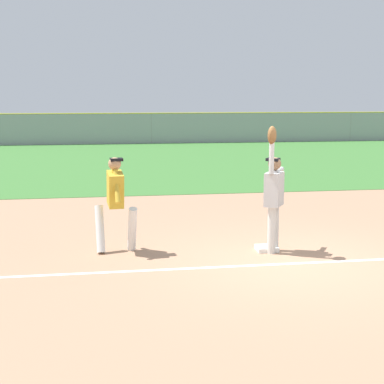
{
  "coord_description": "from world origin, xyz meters",
  "views": [
    {
      "loc": [
        -3.23,
        -9.22,
        2.79
      ],
      "look_at": [
        -1.52,
        1.24,
        1.05
      ],
      "focal_mm": 54.94,
      "sensor_mm": 36.0,
      "label": 1
    }
  ],
  "objects_px": {
    "fielder": "(274,191)",
    "runner": "(115,198)",
    "baseball": "(271,162)",
    "parked_car_silver": "(75,130)",
    "first_base": "(267,248)",
    "parked_car_white": "(174,129)",
    "parked_car_green": "(258,129)"
  },
  "relations": [
    {
      "from": "fielder",
      "to": "parked_car_white",
      "type": "height_order",
      "value": "fielder"
    },
    {
      "from": "parked_car_white",
      "to": "parked_car_green",
      "type": "xyz_separation_m",
      "value": [
        5.52,
        -0.42,
        0.0
      ]
    },
    {
      "from": "first_base",
      "to": "parked_car_silver",
      "type": "xyz_separation_m",
      "value": [
        -4.35,
        27.32,
        0.63
      ]
    },
    {
      "from": "runner",
      "to": "parked_car_white",
      "type": "xyz_separation_m",
      "value": [
        4.7,
        27.55,
        -0.32
      ]
    },
    {
      "from": "runner",
      "to": "baseball",
      "type": "bearing_deg",
      "value": -8.26
    },
    {
      "from": "fielder",
      "to": "baseball",
      "type": "distance_m",
      "value": 0.57
    },
    {
      "from": "parked_car_white",
      "to": "fielder",
      "type": "bearing_deg",
      "value": -94.99
    },
    {
      "from": "first_base",
      "to": "parked_car_silver",
      "type": "bearing_deg",
      "value": 99.04
    },
    {
      "from": "first_base",
      "to": "parked_car_white",
      "type": "bearing_deg",
      "value": 85.92
    },
    {
      "from": "first_base",
      "to": "fielder",
      "type": "distance_m",
      "value": 1.09
    },
    {
      "from": "first_base",
      "to": "runner",
      "type": "distance_m",
      "value": 2.89
    },
    {
      "from": "first_base",
      "to": "parked_car_green",
      "type": "distance_m",
      "value": 28.48
    },
    {
      "from": "runner",
      "to": "parked_car_silver",
      "type": "distance_m",
      "value": 27.03
    },
    {
      "from": "baseball",
      "to": "parked_car_green",
      "type": "bearing_deg",
      "value": 74.79
    },
    {
      "from": "baseball",
      "to": "parked_car_green",
      "type": "distance_m",
      "value": 28.3
    },
    {
      "from": "fielder",
      "to": "baseball",
      "type": "bearing_deg",
      "value": -61.92
    },
    {
      "from": "first_base",
      "to": "parked_car_silver",
      "type": "relative_size",
      "value": 0.08
    },
    {
      "from": "first_base",
      "to": "runner",
      "type": "relative_size",
      "value": 0.22
    },
    {
      "from": "parked_car_silver",
      "to": "runner",
      "type": "bearing_deg",
      "value": -92.31
    },
    {
      "from": "first_base",
      "to": "baseball",
      "type": "xyz_separation_m",
      "value": [
        0.09,
        0.18,
        1.56
      ]
    },
    {
      "from": "fielder",
      "to": "runner",
      "type": "distance_m",
      "value": 2.82
    },
    {
      "from": "runner",
      "to": "baseball",
      "type": "relative_size",
      "value": 23.24
    },
    {
      "from": "baseball",
      "to": "parked_car_silver",
      "type": "relative_size",
      "value": 0.02
    },
    {
      "from": "fielder",
      "to": "parked_car_green",
      "type": "relative_size",
      "value": 0.5
    },
    {
      "from": "fielder",
      "to": "parked_car_white",
      "type": "xyz_separation_m",
      "value": [
        1.92,
        28.0,
        -0.45
      ]
    },
    {
      "from": "runner",
      "to": "parked_car_white",
      "type": "bearing_deg",
      "value": 75.34
    },
    {
      "from": "baseball",
      "to": "parked_car_white",
      "type": "xyz_separation_m",
      "value": [
        1.9,
        27.71,
        -0.93
      ]
    },
    {
      "from": "parked_car_silver",
      "to": "first_base",
      "type": "bearing_deg",
      "value": -86.75
    },
    {
      "from": "fielder",
      "to": "parked_car_green",
      "type": "xyz_separation_m",
      "value": [
        7.44,
        27.59,
        -0.45
      ]
    },
    {
      "from": "parked_car_silver",
      "to": "fielder",
      "type": "bearing_deg",
      "value": -86.64
    },
    {
      "from": "first_base",
      "to": "parked_car_silver",
      "type": "distance_m",
      "value": 27.67
    },
    {
      "from": "runner",
      "to": "baseball",
      "type": "height_order",
      "value": "runner"
    }
  ]
}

